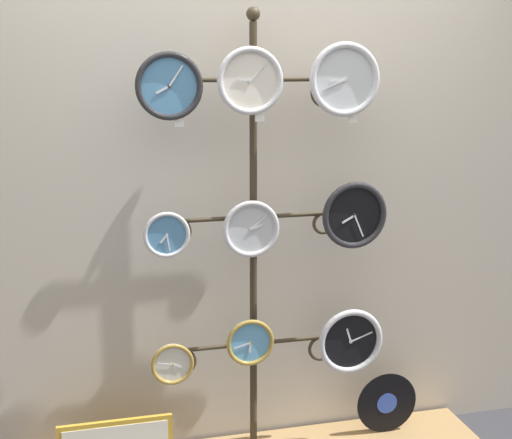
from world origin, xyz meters
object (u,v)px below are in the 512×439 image
Objects in this scene: clock_top_left at (169,86)px; clock_middle_left at (167,235)px; clock_top_center at (250,81)px; clock_bottom_center at (250,342)px; clock_bottom_right at (350,341)px; clock_top_right at (344,80)px; clock_middle_center at (251,229)px; clock_middle_right at (354,215)px; vinyl_record at (387,403)px; display_stand at (253,307)px; clock_bottom_left at (172,364)px.

clock_middle_left is at bearing -169.36° from clock_top_left.
clock_top_center is 1.27× the size of clock_bottom_center.
clock_top_right is at bearing 179.74° from clock_bottom_right.
clock_top_center is 0.74m from clock_middle_left.
clock_top_center is 0.89× the size of clock_bottom_right.
clock_bottom_center is at bearing 158.48° from clock_middle_center.
clock_middle_right reaches higher than clock_middle_center.
display_stand is at bearing 177.26° from vinyl_record.
clock_top_left is 1.44× the size of clock_bottom_left.
clock_bottom_right is (0.01, 0.02, -0.61)m from clock_middle_right.
clock_bottom_right is at bearing -0.02° from clock_middle_left.
clock_middle_left reaches higher than clock_bottom_left.
clock_middle_right is at bearing -161.89° from vinyl_record.
clock_top_center is at bearing -179.31° from clock_middle_right.
clock_bottom_left is (-0.02, 0.01, -1.22)m from clock_top_left.
vinyl_record is (0.72, 0.08, -1.58)m from clock_top_center.
vinyl_record is (0.24, 0.08, -0.99)m from clock_middle_right.
clock_top_center reaches higher than clock_middle_left.
clock_bottom_left is 0.84m from clock_bottom_right.
clock_top_right reaches higher than vinyl_record.
clock_bottom_right is at bearing 2.70° from clock_top_center.
vinyl_record is at bearing 18.11° from clock_middle_right.
clock_middle_left reaches higher than clock_bottom_center.
clock_middle_center reaches higher than clock_middle_left.
clock_bottom_right is (0.45, -0.09, -0.18)m from display_stand.
clock_bottom_right is (0.06, -0.00, -1.21)m from clock_top_right.
clock_top_right reaches higher than clock_top_center.
clock_middle_left is at bearing -176.85° from vinyl_record.
clock_middle_center reaches higher than clock_bottom_right.
clock_middle_left is at bearing -167.16° from display_stand.
clock_middle_right is at bearing -13.94° from display_stand.
clock_top_right is 1.26× the size of clock_middle_center.
clock_top_right is 1.03× the size of vinyl_record.
clock_bottom_center is (-0.42, -0.00, -1.17)m from clock_top_right.
clock_top_center is at bearing -173.42° from vinyl_record.
display_stand is 0.17m from clock_bottom_center.
clock_bottom_left reaches higher than vinyl_record.
clock_middle_right is (0.06, -0.02, -0.60)m from clock_top_right.
clock_top_center is 1.45× the size of clock_bottom_left.
clock_middle_left is 1.43m from vinyl_record.
clock_middle_center is at bearing 70.18° from clock_top_center.
clock_middle_center is 1.18m from vinyl_record.
clock_bottom_left is at bearing 177.21° from clock_bottom_center.
clock_top_right is at bearing 162.93° from clock_middle_right.
clock_middle_center is at bearing -179.79° from clock_bottom_right.
clock_top_left is 0.87× the size of clock_top_right.
clock_middle_center reaches higher than clock_bottom_left.
clock_middle_left is at bearing 176.29° from clock_top_center.
clock_top_left is 0.76m from clock_top_right.
clock_bottom_left is at bearing 176.97° from clock_middle_center.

